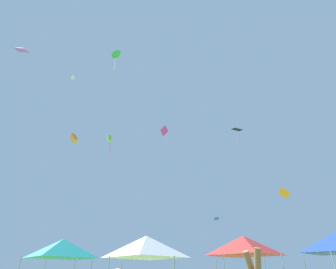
{
  "coord_description": "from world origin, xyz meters",
  "views": [
    {
      "loc": [
        -0.7,
        -5.74,
        1.58
      ],
      "look_at": [
        -1.42,
        15.87,
        13.53
      ],
      "focal_mm": 27.36,
      "sensor_mm": 36.0,
      "label": 1
    }
  ],
  "objects_px": {
    "canopy_tent_white": "(146,247)",
    "kite_pink_diamond": "(22,49)",
    "kite_orange_box": "(74,138)",
    "kite_black_diamond": "(237,130)",
    "canopy_tent_red": "(244,245)",
    "kite_lime_box": "(109,139)",
    "kite_blue_delta": "(216,218)",
    "kite_orange_diamond": "(284,193)",
    "kite_green_delta": "(116,55)",
    "kite_white_delta": "(73,78)",
    "kite_magenta_diamond": "(164,132)",
    "canopy_tent_teal": "(62,248)"
  },
  "relations": [
    {
      "from": "canopy_tent_white",
      "to": "kite_white_delta",
      "type": "distance_m",
      "value": 26.99
    },
    {
      "from": "canopy_tent_white",
      "to": "kite_magenta_diamond",
      "type": "xyz_separation_m",
      "value": [
        0.0,
        16.56,
        15.88
      ]
    },
    {
      "from": "kite_orange_box",
      "to": "kite_magenta_diamond",
      "type": "bearing_deg",
      "value": 62.82
    },
    {
      "from": "canopy_tent_red",
      "to": "kite_green_delta",
      "type": "xyz_separation_m",
      "value": [
        -7.5,
        -6.81,
        9.5
      ]
    },
    {
      "from": "kite_orange_box",
      "to": "kite_black_diamond",
      "type": "distance_m",
      "value": 25.42
    },
    {
      "from": "kite_orange_box",
      "to": "kite_white_delta",
      "type": "bearing_deg",
      "value": 124.19
    },
    {
      "from": "canopy_tent_teal",
      "to": "kite_orange_box",
      "type": "relative_size",
      "value": 4.14
    },
    {
      "from": "kite_lime_box",
      "to": "kite_white_delta",
      "type": "distance_m",
      "value": 9.3
    },
    {
      "from": "canopy_tent_teal",
      "to": "kite_black_diamond",
      "type": "bearing_deg",
      "value": 46.4
    },
    {
      "from": "canopy_tent_white",
      "to": "kite_orange_diamond",
      "type": "relative_size",
      "value": 1.85
    },
    {
      "from": "kite_lime_box",
      "to": "kite_magenta_diamond",
      "type": "relative_size",
      "value": 0.95
    },
    {
      "from": "canopy_tent_white",
      "to": "kite_lime_box",
      "type": "xyz_separation_m",
      "value": [
        -7.45,
        16.84,
        15.0
      ]
    },
    {
      "from": "kite_white_delta",
      "to": "kite_magenta_diamond",
      "type": "bearing_deg",
      "value": 22.99
    },
    {
      "from": "canopy_tent_white",
      "to": "kite_green_delta",
      "type": "height_order",
      "value": "kite_green_delta"
    },
    {
      "from": "canopy_tent_white",
      "to": "kite_lime_box",
      "type": "height_order",
      "value": "kite_lime_box"
    },
    {
      "from": "canopy_tent_red",
      "to": "kite_green_delta",
      "type": "bearing_deg",
      "value": -137.75
    },
    {
      "from": "kite_white_delta",
      "to": "kite_green_delta",
      "type": "distance_m",
      "value": 21.06
    },
    {
      "from": "kite_blue_delta",
      "to": "kite_green_delta",
      "type": "height_order",
      "value": "kite_green_delta"
    },
    {
      "from": "kite_lime_box",
      "to": "kite_green_delta",
      "type": "bearing_deg",
      "value": -74.21
    },
    {
      "from": "kite_black_diamond",
      "to": "kite_lime_box",
      "type": "bearing_deg",
      "value": -170.62
    },
    {
      "from": "kite_magenta_diamond",
      "to": "kite_green_delta",
      "type": "relative_size",
      "value": 2.03
    },
    {
      "from": "canopy_tent_red",
      "to": "kite_pink_diamond",
      "type": "bearing_deg",
      "value": -172.69
    },
    {
      "from": "canopy_tent_white",
      "to": "kite_pink_diamond",
      "type": "relative_size",
      "value": 2.51
    },
    {
      "from": "kite_black_diamond",
      "to": "kite_pink_diamond",
      "type": "bearing_deg",
      "value": -140.63
    },
    {
      "from": "kite_blue_delta",
      "to": "kite_white_delta",
      "type": "height_order",
      "value": "kite_white_delta"
    },
    {
      "from": "kite_blue_delta",
      "to": "kite_pink_diamond",
      "type": "relative_size",
      "value": 0.63
    },
    {
      "from": "kite_orange_box",
      "to": "kite_pink_diamond",
      "type": "distance_m",
      "value": 9.3
    },
    {
      "from": "kite_white_delta",
      "to": "kite_orange_diamond",
      "type": "relative_size",
      "value": 0.79
    },
    {
      "from": "kite_white_delta",
      "to": "kite_black_diamond",
      "type": "bearing_deg",
      "value": 20.17
    },
    {
      "from": "kite_pink_diamond",
      "to": "canopy_tent_teal",
      "type": "bearing_deg",
      "value": 12.04
    },
    {
      "from": "kite_pink_diamond",
      "to": "canopy_tent_white",
      "type": "bearing_deg",
      "value": -7.79
    },
    {
      "from": "canopy_tent_red",
      "to": "kite_black_diamond",
      "type": "relative_size",
      "value": 1.3
    },
    {
      "from": "kite_blue_delta",
      "to": "kite_orange_box",
      "type": "relative_size",
      "value": 0.98
    },
    {
      "from": "canopy_tent_red",
      "to": "kite_lime_box",
      "type": "height_order",
      "value": "kite_lime_box"
    },
    {
      "from": "kite_blue_delta",
      "to": "kite_orange_diamond",
      "type": "height_order",
      "value": "kite_orange_diamond"
    },
    {
      "from": "kite_lime_box",
      "to": "kite_magenta_diamond",
      "type": "bearing_deg",
      "value": -2.21
    },
    {
      "from": "kite_lime_box",
      "to": "kite_magenta_diamond",
      "type": "xyz_separation_m",
      "value": [
        7.45,
        -0.29,
        0.88
      ]
    },
    {
      "from": "kite_magenta_diamond",
      "to": "kite_pink_diamond",
      "type": "distance_m",
      "value": 18.88
    },
    {
      "from": "kite_green_delta",
      "to": "kite_pink_diamond",
      "type": "relative_size",
      "value": 0.91
    },
    {
      "from": "kite_green_delta",
      "to": "kite_pink_diamond",
      "type": "bearing_deg",
      "value": 154.49
    },
    {
      "from": "canopy_tent_red",
      "to": "kite_magenta_diamond",
      "type": "bearing_deg",
      "value": 113.92
    },
    {
      "from": "kite_orange_box",
      "to": "kite_black_diamond",
      "type": "height_order",
      "value": "kite_black_diamond"
    },
    {
      "from": "canopy_tent_white",
      "to": "kite_blue_delta",
      "type": "xyz_separation_m",
      "value": [
        6.43,
        19.22,
        4.94
      ]
    },
    {
      "from": "kite_black_diamond",
      "to": "kite_blue_delta",
      "type": "bearing_deg",
      "value": -171.68
    },
    {
      "from": "canopy_tent_teal",
      "to": "kite_pink_diamond",
      "type": "distance_m",
      "value": 16.76
    },
    {
      "from": "kite_pink_diamond",
      "to": "kite_lime_box",
      "type": "bearing_deg",
      "value": 75.19
    },
    {
      "from": "canopy_tent_teal",
      "to": "kite_pink_diamond",
      "type": "bearing_deg",
      "value": -167.96
    },
    {
      "from": "kite_green_delta",
      "to": "kite_orange_box",
      "type": "bearing_deg",
      "value": 123.87
    },
    {
      "from": "kite_blue_delta",
      "to": "kite_white_delta",
      "type": "xyz_separation_m",
      "value": [
        -18.14,
        -7.63,
        16.43
      ]
    },
    {
      "from": "canopy_tent_teal",
      "to": "kite_magenta_diamond",
      "type": "xyz_separation_m",
      "value": [
        5.37,
        13.68,
        15.7
      ]
    }
  ]
}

